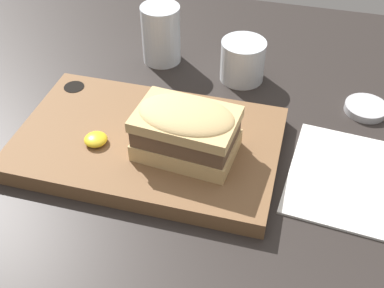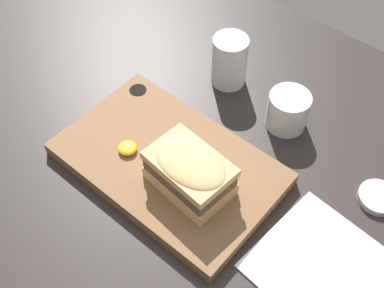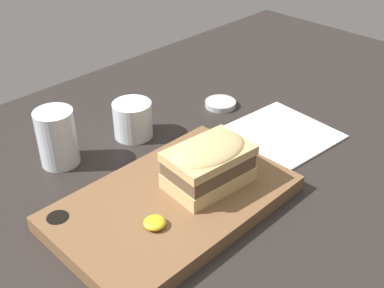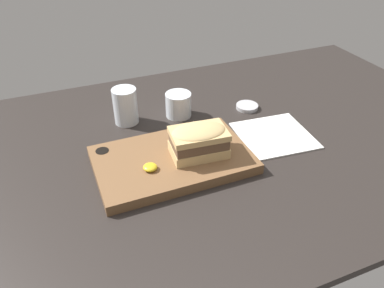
{
  "view_description": "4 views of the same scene",
  "coord_description": "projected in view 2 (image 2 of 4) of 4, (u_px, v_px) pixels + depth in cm",
  "views": [
    {
      "loc": [
        18.83,
        -54.49,
        50.91
      ],
      "look_at": [
        6.74,
        -9.06,
        8.17
      ],
      "focal_mm": 45.0,
      "sensor_mm": 36.0,
      "label": 1
    },
    {
      "loc": [
        34.26,
        -40.55,
        71.49
      ],
      "look_at": [
        3.0,
        -3.66,
        10.36
      ],
      "focal_mm": 45.0,
      "sensor_mm": 36.0,
      "label": 2
    },
    {
      "loc": [
        -41.01,
        -49.49,
        52.96
      ],
      "look_at": [
        5.57,
        -3.17,
        10.48
      ],
      "focal_mm": 45.0,
      "sensor_mm": 36.0,
      "label": 3
    },
    {
      "loc": [
        -24.6,
        -75.93,
        59.74
      ],
      "look_at": [
        2.93,
        -8.78,
        9.29
      ],
      "focal_mm": 35.0,
      "sensor_mm": 36.0,
      "label": 4
    }
  ],
  "objects": [
    {
      "name": "mustard_dollop",
      "position": [
        127.0,
        148.0,
        0.84
      ],
      "size": [
        3.34,
        3.34,
        1.34
      ],
      "color": "gold",
      "rests_on": "serving_board"
    },
    {
      "name": "napkin",
      "position": [
        323.0,
        267.0,
        0.73
      ],
      "size": [
        21.11,
        20.62,
        0.4
      ],
      "rotation": [
        0.0,
        0.0,
        -0.09
      ],
      "color": "white",
      "rests_on": "dining_table"
    },
    {
      "name": "serving_board",
      "position": [
        168.0,
        163.0,
        0.84
      ],
      "size": [
        38.08,
        23.85,
        2.73
      ],
      "color": "brown",
      "rests_on": "dining_table"
    },
    {
      "name": "water_glass",
      "position": [
        229.0,
        64.0,
        0.95
      ],
      "size": [
        7.02,
        7.02,
        10.59
      ],
      "color": "silver",
      "rests_on": "dining_table"
    },
    {
      "name": "dining_table",
      "position": [
        192.0,
        155.0,
        0.88
      ],
      "size": [
        186.89,
        95.8,
        2.0
      ],
      "color": "#282321",
      "rests_on": "ground"
    },
    {
      "name": "sandwich",
      "position": [
        190.0,
        170.0,
        0.77
      ],
      "size": [
        14.31,
        10.07,
        7.7
      ],
      "rotation": [
        0.0,
        0.0,
        -0.09
      ],
      "color": "tan",
      "rests_on": "serving_board"
    },
    {
      "name": "wine_glass",
      "position": [
        288.0,
        111.0,
        0.89
      ],
      "size": [
        7.72,
        7.72,
        7.22
      ],
      "color": "silver",
      "rests_on": "dining_table"
    },
    {
      "name": "condiment_dish",
      "position": [
        378.0,
        197.0,
        0.81
      ],
      "size": [
        6.84,
        6.84,
        1.21
      ],
      "color": "#B2B2B7",
      "rests_on": "dining_table"
    }
  ]
}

